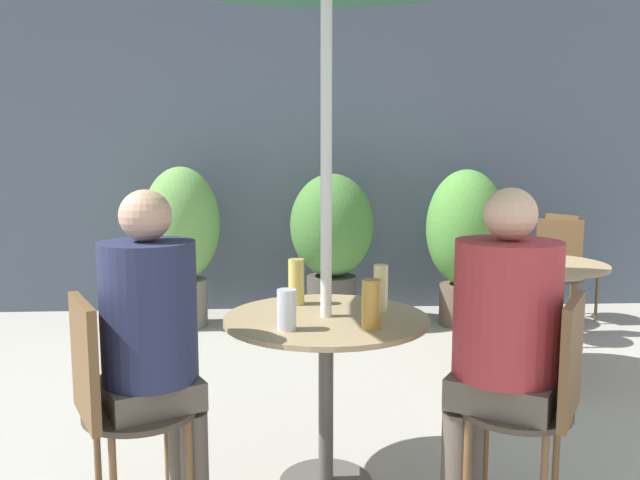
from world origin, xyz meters
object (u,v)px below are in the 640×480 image
at_px(bistro_chair_0, 114,397).
at_px(beer_glass_2, 381,288).
at_px(bistro_chair_1, 541,395).
at_px(bistro_chair_2, 557,266).
at_px(seated_person_0, 154,334).
at_px(bistro_chair_3, 568,255).
at_px(potted_plant_1, 332,237).
at_px(potted_plant_2, 465,237).
at_px(cafe_table_near, 326,351).
at_px(potted_plant_0, 182,235).
at_px(cafe_table_far, 533,285).
at_px(seated_person_1, 501,333).
at_px(beer_glass_3, 296,282).
at_px(beer_glass_1, 372,304).
at_px(beer_glass_0, 287,310).

height_order(bistro_chair_0, beer_glass_2, beer_glass_2).
xyz_separation_m(bistro_chair_1, bistro_chair_2, (1.14, 2.41, 0.00)).
height_order(bistro_chair_1, seated_person_0, seated_person_0).
bearing_deg(bistro_chair_3, potted_plant_1, 65.44).
distance_m(bistro_chair_2, beer_glass_2, 2.49).
bearing_deg(potted_plant_1, potted_plant_2, -3.63).
height_order(cafe_table_near, bistro_chair_0, bistro_chair_0).
height_order(cafe_table_near, potted_plant_0, potted_plant_0).
xyz_separation_m(cafe_table_far, potted_plant_0, (-2.28, 1.30, 0.16)).
height_order(bistro_chair_3, seated_person_1, seated_person_1).
height_order(bistro_chair_2, potted_plant_1, potted_plant_1).
distance_m(cafe_table_far, beer_glass_3, 1.75).
height_order(cafe_table_near, beer_glass_1, beer_glass_1).
xyz_separation_m(cafe_table_far, bistro_chair_0, (-2.05, -1.56, -0.03)).
distance_m(cafe_table_near, beer_glass_3, 0.34).
bearing_deg(bistro_chair_3, bistro_chair_1, 128.86).
relative_size(bistro_chair_1, beer_glass_1, 4.81).
height_order(beer_glass_1, potted_plant_1, potted_plant_1).
relative_size(bistro_chair_1, potted_plant_2, 0.71).
relative_size(cafe_table_near, beer_glass_1, 4.44).
xyz_separation_m(potted_plant_1, potted_plant_2, (1.05, -0.07, -0.00)).
bearing_deg(bistro_chair_3, beer_glass_3, 110.36).
bearing_deg(bistro_chair_3, bistro_chair_0, 110.10).
bearing_deg(potted_plant_2, beer_glass_0, -118.81).
distance_m(bistro_chair_3, seated_person_1, 3.24).
relative_size(bistro_chair_1, potted_plant_1, 0.73).
height_order(seated_person_0, beer_glass_2, seated_person_0).
xyz_separation_m(beer_glass_0, potted_plant_0, (-0.80, 2.66, -0.05)).
xyz_separation_m(seated_person_0, beer_glass_2, (0.83, 0.39, 0.06)).
xyz_separation_m(bistro_chair_1, seated_person_1, (-0.12, 0.08, 0.19)).
distance_m(beer_glass_2, potted_plant_1, 2.38).
distance_m(cafe_table_near, beer_glass_0, 0.32).
bearing_deg(seated_person_0, beer_glass_0, -101.57).
xyz_separation_m(potted_plant_0, potted_plant_2, (2.21, -0.09, -0.02)).
relative_size(cafe_table_near, beer_glass_0, 5.40).
relative_size(bistro_chair_1, seated_person_1, 0.71).
relative_size(seated_person_1, beer_glass_1, 6.74).
height_order(cafe_table_near, seated_person_0, seated_person_0).
relative_size(cafe_table_near, bistro_chair_3, 0.92).
relative_size(seated_person_1, potted_plant_0, 0.97).
distance_m(bistro_chair_0, seated_person_1, 1.31).
height_order(bistro_chair_2, beer_glass_1, beer_glass_1).
distance_m(cafe_table_far, bistro_chair_2, 0.93).
height_order(bistro_chair_1, bistro_chair_2, same).
xyz_separation_m(seated_person_0, beer_glass_1, (0.76, 0.13, 0.06)).
bearing_deg(beer_glass_1, bistro_chair_3, 53.22).
height_order(bistro_chair_3, beer_glass_2, beer_glass_2).
distance_m(seated_person_1, potted_plant_0, 3.23).
bearing_deg(potted_plant_0, bistro_chair_2, -10.41).
relative_size(bistro_chair_2, seated_person_1, 0.71).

